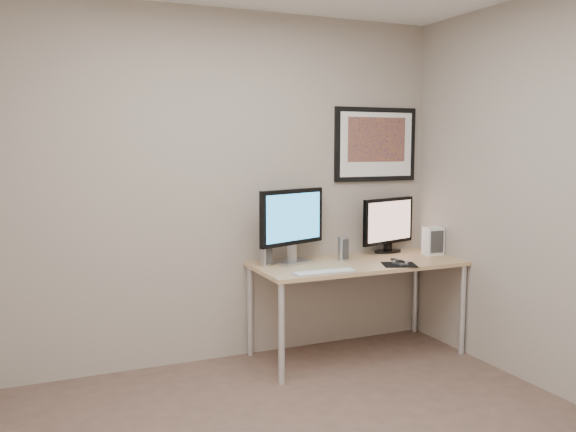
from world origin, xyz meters
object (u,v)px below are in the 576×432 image
(desk, at_px, (357,270))
(speaker_left, at_px, (266,253))
(fan_unit, at_px, (433,241))
(framed_art, at_px, (376,144))
(monitor_large, at_px, (292,222))
(speaker_right, at_px, (343,249))
(keyboard, at_px, (325,272))
(monitor_tv, at_px, (388,223))

(desk, xyz_separation_m, speaker_left, (-0.70, 0.13, 0.16))
(desk, bearing_deg, speaker_left, 169.14)
(fan_unit, bearing_deg, framed_art, 142.88)
(monitor_large, height_order, speaker_right, monitor_large)
(speaker_left, xyz_separation_m, speaker_right, (0.62, -0.04, 0.00))
(desk, distance_m, speaker_left, 0.73)
(desk, height_order, speaker_right, speaker_right)
(monitor_large, relative_size, speaker_right, 3.18)
(speaker_right, distance_m, keyboard, 0.51)
(framed_art, bearing_deg, fan_unit, -40.15)
(framed_art, distance_m, speaker_right, 0.94)
(keyboard, xyz_separation_m, fan_unit, (1.13, 0.30, 0.11))
(keyboard, height_order, fan_unit, fan_unit)
(monitor_tv, height_order, speaker_right, monitor_tv)
(monitor_tv, relative_size, speaker_left, 3.04)
(speaker_left, xyz_separation_m, keyboard, (0.28, -0.41, -0.08))
(fan_unit, bearing_deg, desk, -175.15)
(framed_art, bearing_deg, monitor_tv, -43.17)
(monitor_tv, distance_m, speaker_right, 0.56)
(framed_art, bearing_deg, monitor_large, -167.24)
(fan_unit, bearing_deg, monitor_tv, 143.85)
(framed_art, relative_size, monitor_tv, 1.33)
(framed_art, xyz_separation_m, monitor_tv, (0.08, -0.08, -0.65))
(monitor_large, relative_size, fan_unit, 2.61)
(speaker_left, height_order, speaker_right, same)
(desk, xyz_separation_m, monitor_large, (-0.48, 0.14, 0.38))
(desk, height_order, fan_unit, fan_unit)
(monitor_large, xyz_separation_m, monitor_tv, (0.92, 0.11, -0.07))
(speaker_right, bearing_deg, framed_art, 22.33)
(framed_art, bearing_deg, keyboard, -141.69)
(desk, height_order, monitor_large, monitor_large)
(desk, bearing_deg, monitor_tv, 30.11)
(monitor_tv, height_order, keyboard, monitor_tv)
(monitor_large, height_order, monitor_tv, monitor_large)
(desk, height_order, framed_art, framed_art)
(desk, height_order, speaker_left, speaker_left)
(desk, xyz_separation_m, keyboard, (-0.42, -0.28, 0.07))
(keyboard, bearing_deg, fan_unit, 15.47)
(framed_art, distance_m, keyboard, 1.32)
(desk, distance_m, speaker_right, 0.20)
(speaker_left, relative_size, keyboard, 0.41)
(keyboard, relative_size, fan_unit, 2.02)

